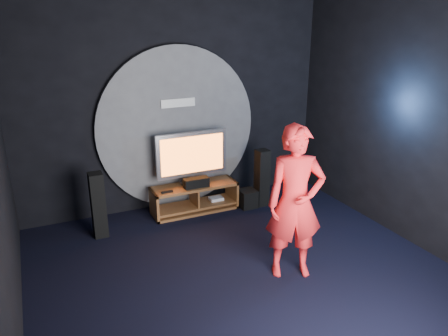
# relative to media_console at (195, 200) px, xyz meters

# --- Properties ---
(floor) EXTENTS (5.00, 5.00, 0.00)m
(floor) POSITION_rel_media_console_xyz_m (-0.11, -2.05, -0.20)
(floor) COLOR black
(floor) RESTS_ON ground
(back_wall) EXTENTS (5.00, 0.04, 3.50)m
(back_wall) POSITION_rel_media_console_xyz_m (-0.11, 0.45, 1.55)
(back_wall) COLOR black
(back_wall) RESTS_ON ground
(front_wall) EXTENTS (5.00, 0.04, 3.50)m
(front_wall) POSITION_rel_media_console_xyz_m (-0.11, -4.55, 1.55)
(front_wall) COLOR black
(front_wall) RESTS_ON ground
(right_wall) EXTENTS (0.04, 5.00, 3.50)m
(right_wall) POSITION_rel_media_console_xyz_m (2.39, -2.05, 1.55)
(right_wall) COLOR black
(right_wall) RESTS_ON ground
(wall_disc_panel) EXTENTS (2.60, 0.11, 2.60)m
(wall_disc_panel) POSITION_rel_media_console_xyz_m (-0.11, 0.39, 1.11)
(wall_disc_panel) COLOR #515156
(wall_disc_panel) RESTS_ON ground
(media_console) EXTENTS (1.38, 0.45, 0.45)m
(media_console) POSITION_rel_media_console_xyz_m (0.00, 0.00, 0.00)
(media_console) COLOR #945C2D
(media_console) RESTS_ON ground
(tv) EXTENTS (1.16, 0.22, 0.86)m
(tv) POSITION_rel_media_console_xyz_m (-0.01, 0.07, 0.72)
(tv) COLOR #A1A1A8
(tv) RESTS_ON media_console
(center_speaker) EXTENTS (0.40, 0.15, 0.15)m
(center_speaker) POSITION_rel_media_console_xyz_m (-0.01, -0.09, 0.33)
(center_speaker) COLOR black
(center_speaker) RESTS_ON media_console
(remote) EXTENTS (0.18, 0.05, 0.02)m
(remote) POSITION_rel_media_console_xyz_m (-0.49, -0.12, 0.27)
(remote) COLOR black
(remote) RESTS_ON media_console
(tower_speaker_left) EXTENTS (0.19, 0.21, 0.96)m
(tower_speaker_left) POSITION_rel_media_console_xyz_m (-1.54, -0.22, 0.28)
(tower_speaker_left) COLOR black
(tower_speaker_left) RESTS_ON ground
(tower_speaker_right) EXTENTS (0.19, 0.21, 0.96)m
(tower_speaker_right) POSITION_rel_media_console_xyz_m (1.10, -0.23, 0.28)
(tower_speaker_right) COLOR black
(tower_speaker_right) RESTS_ON ground
(subwoofer) EXTENTS (0.27, 0.27, 0.30)m
(subwoofer) POSITION_rel_media_console_xyz_m (0.84, -0.22, -0.05)
(subwoofer) COLOR black
(subwoofer) RESTS_ON ground
(player) EXTENTS (0.80, 0.66, 1.87)m
(player) POSITION_rel_media_console_xyz_m (0.44, -2.17, 0.74)
(player) COLOR red
(player) RESTS_ON ground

